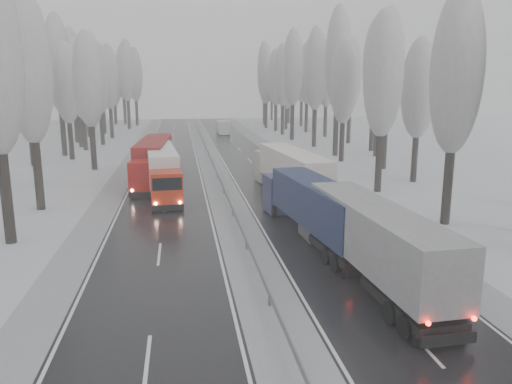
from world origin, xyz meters
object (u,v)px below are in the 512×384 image
object	(u,v)px
truck_cream_box	(289,169)
truck_blue_box	(313,204)
box_truck_distant	(223,127)
truck_red_white	(162,167)
truck_grey_tarp	(366,234)
truck_red_red	(153,158)

from	to	relation	value
truck_cream_box	truck_blue_box	bearing A→B (deg)	-100.84
box_truck_distant	truck_red_white	xyz separation A→B (m)	(-10.37, -54.14, 0.99)
truck_grey_tarp	truck_red_white	world-z (taller)	truck_grey_tarp
box_truck_distant	truck_red_red	world-z (taller)	truck_red_red
truck_red_white	truck_blue_box	bearing A→B (deg)	-61.99
truck_cream_box	truck_red_white	xyz separation A→B (m)	(-11.37, 3.24, -0.08)
truck_cream_box	truck_red_white	size ratio (longest dim) A/B	1.03
box_truck_distant	truck_red_red	size ratio (longest dim) A/B	0.43
truck_red_white	box_truck_distant	bearing A→B (deg)	74.60
truck_blue_box	box_truck_distant	xyz separation A→B (m)	(0.21, 70.04, -0.90)
truck_grey_tarp	truck_red_red	size ratio (longest dim) A/B	0.95
truck_grey_tarp	box_truck_distant	size ratio (longest dim) A/B	2.22
truck_grey_tarp	truck_blue_box	world-z (taller)	truck_grey_tarp
box_truck_distant	truck_cream_box	bearing A→B (deg)	-88.99
truck_cream_box	truck_red_red	xyz separation A→B (m)	(-12.42, 8.22, 0.05)
truck_grey_tarp	truck_cream_box	xyz separation A→B (m)	(0.30, 19.80, 0.06)
truck_cream_box	box_truck_distant	xyz separation A→B (m)	(-1.00, 57.38, -1.07)
truck_cream_box	truck_red_red	distance (m)	14.90
truck_grey_tarp	truck_cream_box	distance (m)	19.80
box_truck_distant	truck_red_red	bearing A→B (deg)	-103.07
truck_grey_tarp	truck_cream_box	size ratio (longest dim) A/B	0.97
box_truck_distant	truck_grey_tarp	bearing A→B (deg)	-89.47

